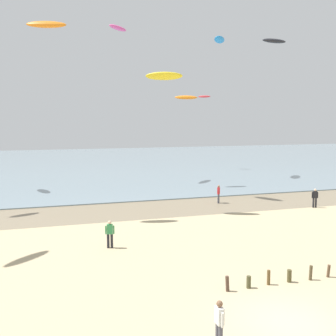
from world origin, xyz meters
TOP-DOWN VIEW (x-y plane):
  - ground_plane at (0.00, 0.00)m, footprint 160.00×160.00m
  - wet_sand_strip at (0.00, 20.63)m, footprint 120.00×6.82m
  - sea at (0.00, 59.04)m, footprint 160.00×70.00m
  - person_mid_beach at (-3.31, -0.78)m, footprint 0.23×0.57m
  - person_by_waterline at (-5.30, 11.09)m, footprint 0.56×0.28m
  - person_left_flank at (6.47, 21.32)m, footprint 0.37×0.51m
  - person_right_flank at (13.91, 17.06)m, footprint 0.54×0.33m
  - kite_aloft_2 at (16.04, 28.17)m, footprint 3.14×1.30m
  - kite_aloft_3 at (-0.05, 37.56)m, footprint 3.16×3.19m
  - kite_aloft_4 at (-8.54, 19.83)m, footprint 3.13×1.65m
  - kite_aloft_5 at (0.58, 19.43)m, footprint 3.24×2.11m
  - kite_aloft_6 at (14.73, 45.78)m, footprint 1.98×1.65m
  - kite_aloft_9 at (6.60, 31.09)m, footprint 2.74×1.25m
  - kite_aloft_11 at (13.59, 37.75)m, footprint 3.18×3.53m

SIDE VIEW (x-z plane):
  - ground_plane at x=0.00m, z-range 0.00..0.00m
  - wet_sand_strip at x=0.00m, z-range 0.00..0.01m
  - sea at x=0.00m, z-range 0.00..0.10m
  - person_mid_beach at x=-3.31m, z-range 0.06..1.77m
  - person_by_waterline at x=-5.30m, z-range 0.06..1.77m
  - person_left_flank at x=6.47m, z-range 0.06..1.77m
  - person_right_flank at x=13.91m, z-range 0.06..1.77m
  - kite_aloft_9 at x=6.60m, z-range 10.03..10.66m
  - kite_aloft_6 at x=14.73m, z-range 11.21..11.53m
  - kite_aloft_5 at x=0.58m, z-range 10.93..11.83m
  - kite_aloft_4 at x=-8.54m, z-range 14.54..15.37m
  - kite_aloft_2 at x=16.04m, z-range 16.27..16.96m
  - kite_aloft_11 at x=13.59m, z-range 17.87..18.90m
  - kite_aloft_3 at x=-0.05m, z-range 18.60..19.37m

